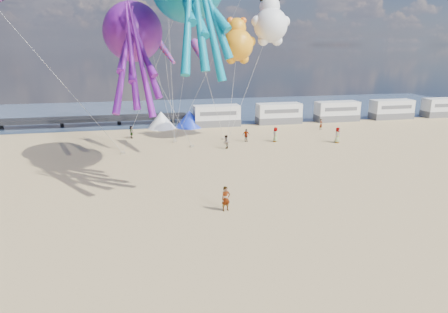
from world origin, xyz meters
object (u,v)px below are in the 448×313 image
tent_white (161,120)px  standing_person (226,199)px  beachgoer_0 (276,134)px  beachgoer_3 (246,135)px  motorhome_0 (217,116)px  sandbag_d (224,139)px  sandbag_c (227,143)px  tent_blue (189,119)px  kite_teddy_orange (238,45)px  beachgoer_5 (321,124)px  beachgoer_4 (131,132)px  kite_panda (271,25)px  sandbag_b (192,146)px  motorhome_4 (443,107)px  motorhome_2 (337,111)px  beachgoer_6 (337,135)px  beachgoer_1 (226,142)px  motorhome_3 (391,109)px  windsock_mid (200,55)px  windsock_right (164,50)px  kite_octopus_purple (133,32)px  sandbag_a (123,153)px  sandbag_e (175,141)px  motorhome_1 (279,113)px

tent_white → standing_person: 30.66m
beachgoer_0 → beachgoer_3: 3.60m
motorhome_0 → sandbag_d: (-0.80, -8.77, -1.39)m
beachgoer_0 → sandbag_c: bearing=-55.4°
tent_blue → kite_teddy_orange: (4.41, -10.46, 10.19)m
motorhome_0 → beachgoer_5: (13.70, -5.70, -0.75)m
beachgoer_4 → kite_panda: 21.40m
sandbag_b → kite_teddy_orange: (5.64, 1.36, 11.28)m
motorhome_4 → kite_teddy_orange: size_ratio=1.08×
motorhome_4 → beachgoer_0: size_ratio=3.70×
motorhome_2 → beachgoer_6: bearing=-117.0°
standing_person → beachgoer_1: size_ratio=1.17×
motorhome_3 → tent_white: (-36.50, 0.00, -0.30)m
motorhome_4 → windsock_mid: (-42.58, -14.87, 8.94)m
beachgoer_5 → windsock_right: 25.09m
beachgoer_5 → standing_person: bearing=-158.1°
motorhome_2 → kite_octopus_purple: (-30.17, -16.66, 11.07)m
motorhome_0 → standing_person: 31.02m
beachgoer_3 → windsock_mid: bearing=-144.5°
motorhome_0 → beachgoer_6: motorhome_0 is taller
beachgoer_1 → beachgoer_3: size_ratio=0.99×
kite_teddy_orange → windsock_right: 8.85m
kite_octopus_purple → kite_panda: kite_octopus_purple is taller
sandbag_a → kite_octopus_purple: kite_octopus_purple is taller
sandbag_c → kite_panda: (5.32, 0.83, 13.49)m
motorhome_2 → motorhome_3: same height
motorhome_3 → motorhome_2: bearing=180.0°
windsock_right → beachgoer_4: bearing=99.9°
motorhome_2 → sandbag_d: (-19.80, -8.77, -1.39)m
sandbag_a → kite_panda: (17.36, 3.09, 13.49)m
motorhome_0 → sandbag_a: (-12.96, -13.29, -1.39)m
beachgoer_0 → beachgoer_6: size_ratio=0.95×
tent_white → sandbag_d: tent_white is taller
sandbag_a → windsock_mid: 13.40m
sandbag_a → windsock_right: windsock_right is taller
kite_teddy_orange → windsock_mid: bearing=-140.9°
beachgoer_3 → beachgoer_4: (-13.70, 4.87, 0.01)m
beachgoer_4 → sandbag_b: bearing=-138.1°
beachgoer_5 → kite_octopus_purple: size_ratio=0.12×
beachgoer_3 → sandbag_e: beachgoer_3 is taller
motorhome_3 → beachgoer_3: bearing=-158.9°
beachgoer_3 → sandbag_d: size_ratio=3.14×
motorhome_4 → kite_teddy_orange: bearing=-164.4°
motorhome_3 → standing_person: size_ratio=3.64×
beachgoer_3 → beachgoer_4: 14.54m
motorhome_0 → motorhome_3: size_ratio=1.00×
motorhome_2 → tent_blue: bearing=180.0°
kite_panda → windsock_right: kite_panda is taller
beachgoer_3 → beachgoer_6: beachgoer_6 is taller
motorhome_1 → beachgoer_4: 22.31m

